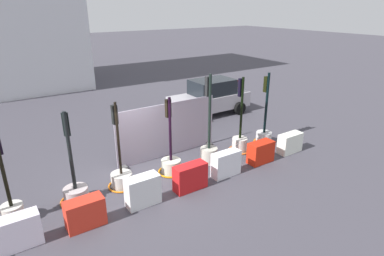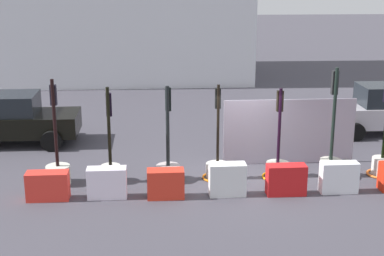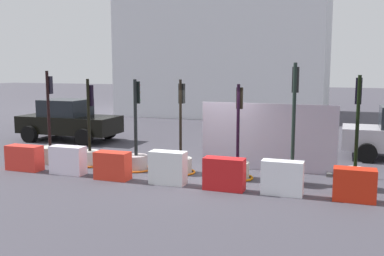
{
  "view_description": "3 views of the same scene",
  "coord_description": "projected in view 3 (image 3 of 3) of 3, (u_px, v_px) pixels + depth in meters",
  "views": [
    {
      "loc": [
        -4.05,
        -8.69,
        5.48
      ],
      "look_at": [
        1.72,
        -0.09,
        1.5
      ],
      "focal_mm": 30.18,
      "sensor_mm": 36.0,
      "label": 1
    },
    {
      "loc": [
        -2.71,
        -15.49,
        5.99
      ],
      "look_at": [
        -1.62,
        0.3,
        1.49
      ],
      "focal_mm": 52.78,
      "sensor_mm": 36.0,
      "label": 2
    },
    {
      "loc": [
        3.76,
        -12.1,
        3.19
      ],
      "look_at": [
        -0.47,
        -0.09,
        1.41
      ],
      "focal_mm": 41.2,
      "sensor_mm": 36.0,
      "label": 3
    }
  ],
  "objects": [
    {
      "name": "site_fence_panel",
      "position": [
        267.0,
        139.0,
        13.5
      ],
      "size": [
        4.16,
        0.5,
        2.08
      ],
      "color": "#A298AC",
      "rests_on": "ground_plane"
    },
    {
      "name": "traffic_light_0",
      "position": [
        50.0,
        147.0,
        14.67
      ],
      "size": [
        0.69,
        0.69,
        3.06
      ],
      "color": "beige",
      "rests_on": "ground_plane"
    },
    {
      "name": "traffic_light_4",
      "position": [
        238.0,
        164.0,
        12.61
      ],
      "size": [
        0.91,
        0.91,
        2.71
      ],
      "color": "beige",
      "rests_on": "ground_plane"
    },
    {
      "name": "construction_barrier_0",
      "position": [
        24.0,
        158.0,
        13.64
      ],
      "size": [
        1.12,
        0.48,
        0.77
      ],
      "color": "red",
      "rests_on": "ground_plane"
    },
    {
      "name": "traffic_light_5",
      "position": [
        292.0,
        161.0,
        11.98
      ],
      "size": [
        0.63,
        0.63,
        3.3
      ],
      "color": "#BBB6A8",
      "rests_on": "ground_plane"
    },
    {
      "name": "traffic_light_6",
      "position": [
        355.0,
        171.0,
        11.58
      ],
      "size": [
        0.87,
        0.87,
        2.98
      ],
      "color": "silver",
      "rests_on": "ground_plane"
    },
    {
      "name": "construction_barrier_1",
      "position": [
        68.0,
        160.0,
        13.14
      ],
      "size": [
        1.06,
        0.44,
        0.84
      ],
      "color": "white",
      "rests_on": "ground_plane"
    },
    {
      "name": "construction_barrier_2",
      "position": [
        113.0,
        166.0,
        12.52
      ],
      "size": [
        1.0,
        0.48,
        0.79
      ],
      "color": "red",
      "rests_on": "ground_plane"
    },
    {
      "name": "traffic_light_3",
      "position": [
        181.0,
        160.0,
        13.28
      ],
      "size": [
        0.9,
        0.9,
        2.82
      ],
      "color": "beige",
      "rests_on": "ground_plane"
    },
    {
      "name": "car_black_sedan",
      "position": [
        69.0,
        121.0,
        19.09
      ],
      "size": [
        4.3,
        2.27,
        1.79
      ],
      "color": "black",
      "rests_on": "ground_plane"
    },
    {
      "name": "construction_barrier_4",
      "position": [
        224.0,
        174.0,
        11.43
      ],
      "size": [
        1.07,
        0.44,
        0.85
      ],
      "color": "red",
      "rests_on": "ground_plane"
    },
    {
      "name": "construction_barrier_6",
      "position": [
        354.0,
        185.0,
        10.49
      ],
      "size": [
        0.98,
        0.48,
        0.8
      ],
      "color": "red",
      "rests_on": "ground_plane"
    },
    {
      "name": "construction_barrier_5",
      "position": [
        282.0,
        178.0,
        10.99
      ],
      "size": [
        1.03,
        0.4,
        0.87
      ],
      "color": "white",
      "rests_on": "ground_plane"
    },
    {
      "name": "construction_barrier_3",
      "position": [
        168.0,
        168.0,
        12.01
      ],
      "size": [
        1.0,
        0.45,
        0.91
      ],
      "color": "silver",
      "rests_on": "ground_plane"
    },
    {
      "name": "ground_plane",
      "position": [
        208.0,
        176.0,
        12.98
      ],
      "size": [
        120.0,
        120.0,
        0.0
      ],
      "primitive_type": "plane",
      "color": "#413F48"
    },
    {
      "name": "traffic_light_2",
      "position": [
        136.0,
        157.0,
        13.68
      ],
      "size": [
        0.96,
        0.96,
        2.81
      ],
      "color": "#B6A7A7",
      "rests_on": "ground_plane"
    },
    {
      "name": "traffic_light_1",
      "position": [
        90.0,
        151.0,
        14.23
      ],
      "size": [
        0.75,
        0.75,
        2.81
      ],
      "color": "silver",
      "rests_on": "ground_plane"
    }
  ]
}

